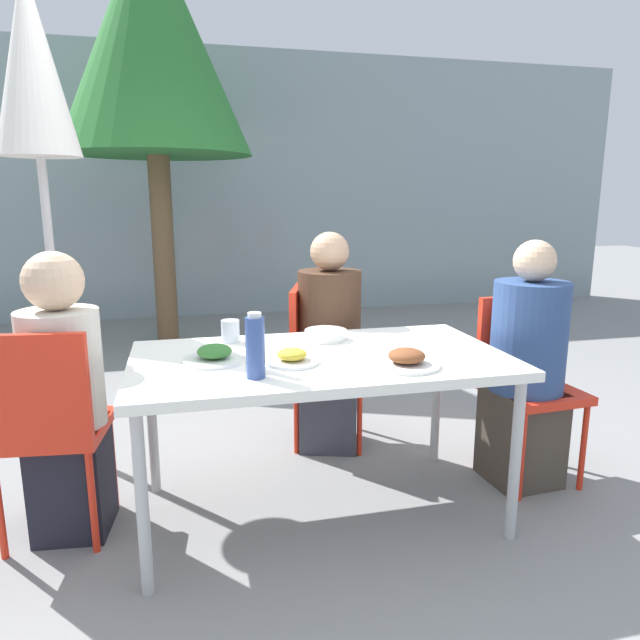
# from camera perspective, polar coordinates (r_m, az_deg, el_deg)

# --- Properties ---
(ground_plane) EXTENTS (24.00, 24.00, 0.00)m
(ground_plane) POSITION_cam_1_polar(r_m,az_deg,el_deg) (2.66, 0.00, -18.67)
(ground_plane) COLOR gray
(building_facade) EXTENTS (10.00, 0.20, 3.00)m
(building_facade) POSITION_cam_1_polar(r_m,az_deg,el_deg) (6.90, -9.34, 13.11)
(building_facade) COLOR #89999E
(building_facade) RESTS_ON ground
(dining_table) EXTENTS (1.54, 0.85, 0.72)m
(dining_table) POSITION_cam_1_polar(r_m,az_deg,el_deg) (2.39, 0.00, -4.77)
(dining_table) COLOR white
(dining_table) RESTS_ON ground
(chair_left) EXTENTS (0.44, 0.44, 0.89)m
(chair_left) POSITION_cam_1_polar(r_m,az_deg,el_deg) (2.47, -25.71, -8.91)
(chair_left) COLOR red
(chair_left) RESTS_ON ground
(person_left) EXTENTS (0.31, 0.31, 1.16)m
(person_left) POSITION_cam_1_polar(r_m,az_deg,el_deg) (2.51, -24.14, -7.47)
(person_left) COLOR black
(person_left) RESTS_ON ground
(chair_right) EXTENTS (0.42, 0.42, 0.89)m
(chair_right) POSITION_cam_1_polar(r_m,az_deg,el_deg) (2.98, 19.72, -4.91)
(chair_right) COLOR red
(chair_right) RESTS_ON ground
(person_right) EXTENTS (0.35, 0.35, 1.18)m
(person_right) POSITION_cam_1_polar(r_m,az_deg,el_deg) (2.88, 19.90, -4.92)
(person_right) COLOR #473D33
(person_right) RESTS_ON ground
(chair_far) EXTENTS (0.50, 0.50, 0.89)m
(chair_far) POSITION_cam_1_polar(r_m,az_deg,el_deg) (3.16, -0.46, -3.20)
(chair_far) COLOR red
(chair_far) RESTS_ON ground
(person_far) EXTENTS (0.38, 0.38, 1.19)m
(person_far) POSITION_cam_1_polar(r_m,az_deg,el_deg) (3.10, 0.94, -2.83)
(person_far) COLOR #383842
(person_far) RESTS_ON ground
(closed_umbrella) EXTENTS (0.39, 0.39, 2.44)m
(closed_umbrella) POSITION_cam_1_polar(r_m,az_deg,el_deg) (3.26, -26.72, 20.25)
(closed_umbrella) COLOR #333333
(closed_umbrella) RESTS_ON ground
(plate_0) EXTENTS (0.21, 0.21, 0.06)m
(plate_0) POSITION_cam_1_polar(r_m,az_deg,el_deg) (2.26, -2.82, -3.80)
(plate_0) COLOR white
(plate_0) RESTS_ON dining_table
(plate_1) EXTENTS (0.26, 0.26, 0.07)m
(plate_1) POSITION_cam_1_polar(r_m,az_deg,el_deg) (2.24, 8.65, -3.94)
(plate_1) COLOR white
(plate_1) RESTS_ON dining_table
(plate_2) EXTENTS (0.25, 0.25, 0.07)m
(plate_2) POSITION_cam_1_polar(r_m,az_deg,el_deg) (2.32, -10.49, -3.47)
(plate_2) COLOR white
(plate_2) RESTS_ON dining_table
(bottle) EXTENTS (0.07, 0.07, 0.24)m
(bottle) POSITION_cam_1_polar(r_m,az_deg,el_deg) (2.06, -6.49, -2.66)
(bottle) COLOR #334C8E
(bottle) RESTS_ON dining_table
(drinking_cup) EXTENTS (0.08, 0.08, 0.10)m
(drinking_cup) POSITION_cam_1_polar(r_m,az_deg,el_deg) (2.61, -8.95, -1.11)
(drinking_cup) COLOR silver
(drinking_cup) RESTS_ON dining_table
(salad_bowl) EXTENTS (0.19, 0.19, 0.05)m
(salad_bowl) POSITION_cam_1_polar(r_m,az_deg,el_deg) (2.62, 0.57, -1.49)
(salad_bowl) COLOR white
(salad_bowl) RESTS_ON dining_table
(tree_behind_left) EXTENTS (1.70, 1.70, 3.73)m
(tree_behind_left) POSITION_cam_1_polar(r_m,az_deg,el_deg) (5.72, -16.51, 25.33)
(tree_behind_left) COLOR brown
(tree_behind_left) RESTS_ON ground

